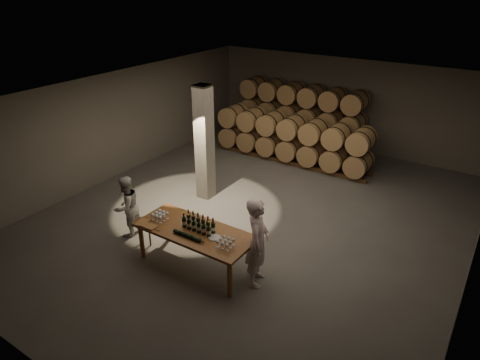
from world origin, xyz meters
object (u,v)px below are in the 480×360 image
Objects in this scene: stool at (143,225)px; person_man at (257,242)px; tasting_table at (195,234)px; person_woman at (127,206)px; plate at (214,237)px; notebook_near at (150,227)px; bottle_cluster at (199,225)px.

person_man is (2.86, 0.33, 0.42)m from stool.
person_man reaches higher than tasting_table.
tasting_table is 2.15m from person_woman.
tasting_table is at bearing 78.02° from person_man.
plate reaches higher than tasting_table.
bottle_cluster is at bearing 27.89° from notebook_near.
person_man reaches higher than notebook_near.
person_woman reaches higher than notebook_near.
stool is 0.35× the size of person_man.
stool is at bearing 74.14° from person_man.
person_man is at bearing 17.26° from plate.
bottle_cluster is (0.07, 0.05, 0.23)m from tasting_table.
stool is (-1.55, -0.12, -0.48)m from bottle_cluster.
tasting_table reaches higher than stool.
person_woman is (-2.15, 0.09, -0.04)m from tasting_table.
stool is 0.72m from person_woman.
bottle_cluster reaches higher than stool.
tasting_table is 3.90× the size of stool.
tasting_table is 1.50m from stool.
person_man is 3.54m from person_woman.
bottle_cluster is at bearing 86.59° from person_woman.
bottle_cluster is at bearing 33.52° from tasting_table.
notebook_near is at bearing 65.70° from person_woman.
plate is 0.17× the size of person_woman.
stool is at bearing -175.44° from bottle_cluster.
bottle_cluster reaches higher than plate.
notebook_near is 0.13× the size of person_man.
person_woman is (-3.53, -0.16, -0.21)m from person_man.
person_man is (0.86, 0.27, 0.06)m from plate.
tasting_table is 1.35× the size of person_man.
plate is 0.91m from person_man.
person_woman is (-1.29, 0.53, -0.16)m from notebook_near.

